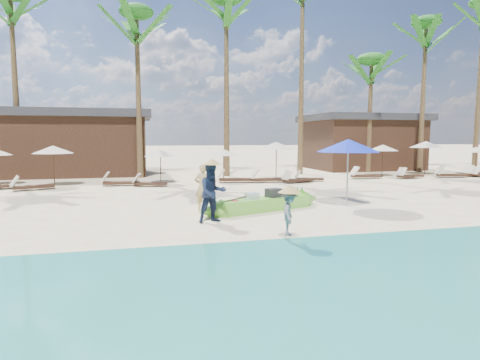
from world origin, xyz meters
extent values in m
plane|color=#F6E5B5|center=(0.00, 0.00, 0.00)|extent=(240.00, 240.00, 0.00)
cube|color=tan|center=(0.00, -5.00, 0.00)|extent=(240.00, 4.50, 0.01)
cube|color=#6AC73C|center=(0.74, 1.37, 0.22)|extent=(3.63, 1.95, 0.43)
cube|color=white|center=(0.74, 1.37, 0.24)|extent=(3.09, 1.58, 0.19)
cube|color=#262628|center=(1.17, 1.53, 0.53)|extent=(0.62, 0.55, 0.40)
cube|color=silver|center=(0.30, 1.27, 0.49)|extent=(0.49, 0.46, 0.32)
cube|color=#B31724|center=(1.77, 1.69, 0.46)|extent=(0.42, 0.38, 0.25)
cylinder|color=#B31724|center=(-0.34, 1.03, 0.38)|extent=(0.25, 0.25, 0.10)
cylinder|color=#262628|center=(-0.56, 0.82, 0.38)|extent=(0.23, 0.23, 0.09)
sphere|color=tan|center=(-0.90, 0.76, 0.44)|extent=(0.20, 0.20, 0.20)
cylinder|color=yellow|center=(2.25, 2.03, 0.44)|extent=(0.16, 0.16, 0.20)
cylinder|color=yellow|center=(2.47, 2.11, 0.44)|extent=(0.16, 0.16, 0.20)
imported|color=tan|center=(-1.27, 1.81, 0.81)|extent=(0.69, 0.57, 1.62)
imported|color=#15213C|center=(-1.29, -0.10, 0.89)|extent=(0.98, 0.84, 1.77)
imported|color=gray|center=(0.08, -2.84, 0.72)|extent=(0.63, 0.80, 1.08)
cylinder|color=#99999E|center=(3.95, 1.46, 1.19)|extent=(0.05, 0.05, 2.38)
cone|color=#142AC1|center=(3.95, 1.46, 2.21)|extent=(2.27, 2.27, 0.46)
cylinder|color=#3C2318|center=(-7.71, 10.81, 1.02)|extent=(0.05, 0.05, 2.03)
cone|color=beige|center=(-7.71, 10.81, 1.89)|extent=(2.03, 2.03, 0.41)
cube|color=#3C2318|center=(-8.34, 9.25, 0.16)|extent=(1.89, 1.16, 0.13)
cube|color=beige|center=(-9.09, 8.98, 0.48)|extent=(0.58, 0.68, 0.52)
cube|color=#3C2318|center=(-4.33, 10.06, 0.16)|extent=(1.85, 0.69, 0.13)
cube|color=beige|center=(-5.13, 10.10, 0.48)|extent=(0.44, 0.61, 0.53)
cylinder|color=#3C2318|center=(-2.27, 10.69, 0.90)|extent=(0.04, 0.04, 1.79)
cone|color=beige|center=(-2.27, 10.69, 1.67)|extent=(1.79, 1.79, 0.36)
cube|color=#3C2318|center=(-2.84, 9.38, 0.14)|extent=(1.72, 0.91, 0.12)
cube|color=beige|center=(-3.55, 9.55, 0.43)|extent=(0.48, 0.60, 0.48)
cylinder|color=#3C2318|center=(1.30, 10.89, 0.90)|extent=(0.04, 0.04, 1.79)
cone|color=beige|center=(1.30, 10.89, 1.67)|extent=(1.79, 1.79, 0.36)
cube|color=#3C2318|center=(1.83, 10.10, 0.17)|extent=(1.95, 0.94, 0.13)
cube|color=beige|center=(1.02, 10.26, 0.50)|extent=(0.53, 0.67, 0.55)
cube|color=#3C2318|center=(3.63, 9.72, 0.16)|extent=(1.88, 0.69, 0.13)
cube|color=beige|center=(2.82, 9.76, 0.49)|extent=(0.44, 0.62, 0.54)
cylinder|color=#3C2318|center=(4.45, 10.80, 1.10)|extent=(0.05, 0.05, 2.19)
cone|color=beige|center=(4.45, 10.80, 2.04)|extent=(2.19, 2.19, 0.44)
cube|color=#3C2318|center=(5.17, 9.11, 0.15)|extent=(1.81, 0.99, 0.12)
cube|color=beige|center=(4.44, 8.91, 0.46)|extent=(0.52, 0.64, 0.50)
cube|color=#3C2318|center=(6.09, 9.66, 0.14)|extent=(1.63, 0.82, 0.11)
cube|color=beige|center=(5.42, 9.80, 0.41)|extent=(0.45, 0.57, 0.46)
cylinder|color=#3C2318|center=(11.94, 11.40, 1.00)|extent=(0.05, 0.05, 2.00)
cone|color=beige|center=(11.94, 11.40, 1.86)|extent=(2.00, 2.00, 0.40)
cube|color=#3C2318|center=(10.15, 10.27, 0.16)|extent=(1.89, 0.69, 0.13)
cube|color=beige|center=(9.33, 10.31, 0.49)|extent=(0.45, 0.62, 0.54)
cylinder|color=#3C2318|center=(15.48, 11.77, 1.10)|extent=(0.06, 0.06, 2.21)
cone|color=beige|center=(15.48, 11.77, 2.05)|extent=(2.21, 2.21, 0.44)
cube|color=#3C2318|center=(12.84, 9.74, 0.15)|extent=(1.79, 0.83, 0.12)
cube|color=beige|center=(12.10, 9.61, 0.45)|extent=(0.47, 0.61, 0.50)
cube|color=#3C2318|center=(15.73, 9.55, 0.16)|extent=(1.87, 1.02, 0.13)
cube|color=beige|center=(14.97, 9.76, 0.47)|extent=(0.53, 0.66, 0.52)
cylinder|color=#3C2318|center=(18.92, 11.03, 0.92)|extent=(0.05, 0.05, 1.83)
cone|color=beige|center=(18.92, 11.03, 1.70)|extent=(1.83, 1.83, 0.37)
cube|color=#3C2318|center=(17.82, 9.95, 0.16)|extent=(1.95, 1.18, 0.13)
cube|color=beige|center=(17.05, 9.68, 0.49)|extent=(0.59, 0.70, 0.54)
cube|color=#3C2318|center=(17.93, 9.60, 0.15)|extent=(1.74, 1.02, 0.12)
cube|color=beige|center=(17.24, 9.38, 0.44)|extent=(0.52, 0.62, 0.48)
cone|color=brown|center=(-10.45, 15.08, 5.45)|extent=(0.40, 0.40, 10.89)
cone|color=brown|center=(-3.36, 14.27, 5.04)|extent=(0.40, 0.40, 10.08)
ellipsoid|color=#1A691B|center=(-3.36, 14.27, 10.08)|extent=(2.08, 2.08, 0.88)
cone|color=brown|center=(2.15, 14.01, 5.63)|extent=(0.40, 0.40, 11.26)
cone|color=brown|center=(7.45, 14.38, 6.58)|extent=(0.40, 0.40, 13.16)
cone|color=brown|center=(12.84, 14.52, 4.04)|extent=(0.40, 0.40, 8.07)
ellipsoid|color=#1A691B|center=(12.84, 14.52, 8.07)|extent=(2.08, 2.08, 0.88)
cone|color=brown|center=(16.57, 13.68, 5.32)|extent=(0.40, 0.40, 10.64)
ellipsoid|color=#1A691B|center=(16.57, 13.68, 10.64)|extent=(2.08, 2.08, 0.88)
cone|color=brown|center=(21.07, 13.33, 6.13)|extent=(0.40, 0.40, 12.26)
cube|color=#3C2318|center=(-8.00, 17.50, 1.90)|extent=(10.00, 6.00, 3.80)
cube|color=#2D2D33|center=(-8.00, 17.50, 4.05)|extent=(10.80, 6.60, 0.50)
cube|color=#3C2318|center=(14.00, 17.50, 1.90)|extent=(8.00, 6.00, 3.80)
cube|color=#2D2D33|center=(14.00, 17.50, 4.05)|extent=(8.80, 6.60, 0.50)
camera|label=1|loc=(-3.30, -11.63, 2.48)|focal=30.00mm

